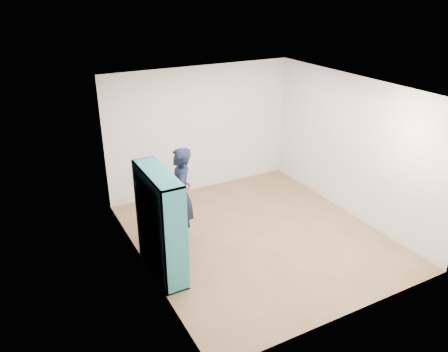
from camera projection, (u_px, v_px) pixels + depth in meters
floor at (257, 236)px, 7.65m from camera, size 4.50×4.50×0.00m
ceiling at (263, 88)px, 6.59m from camera, size 4.50×4.50×0.00m
wall_left at (142, 193)px, 6.26m from camera, size 0.02×4.50×2.60m
wall_right at (352, 147)px, 7.98m from camera, size 0.02×4.50×2.60m
wall_back at (201, 130)px, 8.93m from camera, size 4.00×0.02×2.60m
wall_front at (359, 231)px, 5.31m from camera, size 4.00×0.02×2.60m
bookshelf at (159, 225)px, 6.40m from camera, size 0.36×1.23×1.64m
person at (181, 196)px, 7.21m from camera, size 0.60×0.71×1.67m
smartphone at (171, 188)px, 7.22m from camera, size 0.03×0.08×0.12m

